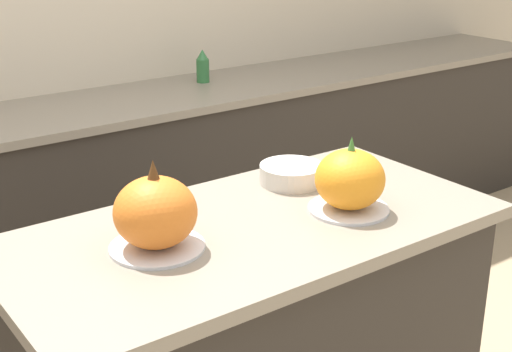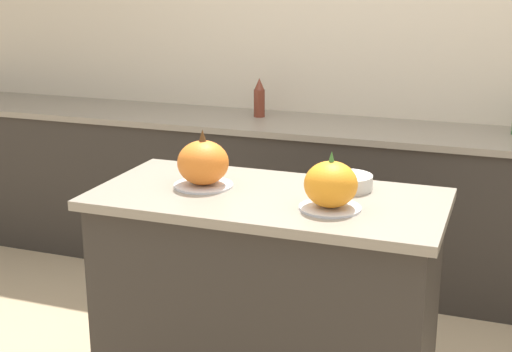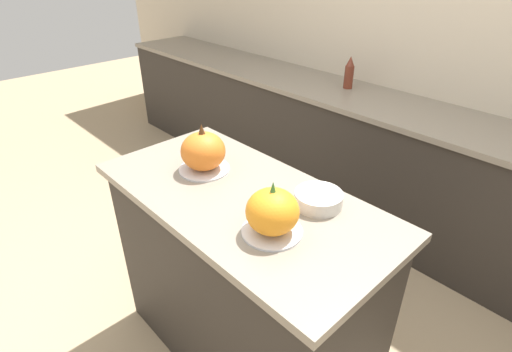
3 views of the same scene
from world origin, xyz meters
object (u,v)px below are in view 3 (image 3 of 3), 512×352
Objects in this scene: pumpkin_cake_left at (203,152)px; mixing_bowl at (318,199)px; pumpkin_cake_right at (272,213)px.

mixing_bowl is (0.51, 0.15, -0.06)m from pumpkin_cake_left.
mixing_bowl is (0.00, 0.24, -0.05)m from pumpkin_cake_right.
pumpkin_cake_right reaches higher than mixing_bowl.
pumpkin_cake_left reaches higher than mixing_bowl.
pumpkin_cake_left is 1.05× the size of pumpkin_cake_right.
pumpkin_cake_right is 1.16× the size of mixing_bowl.
pumpkin_cake_left is 0.54m from mixing_bowl.
pumpkin_cake_right is 0.25m from mixing_bowl.
mixing_bowl is at bearing 16.01° from pumpkin_cake_left.
pumpkin_cake_left is 1.22× the size of mixing_bowl.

